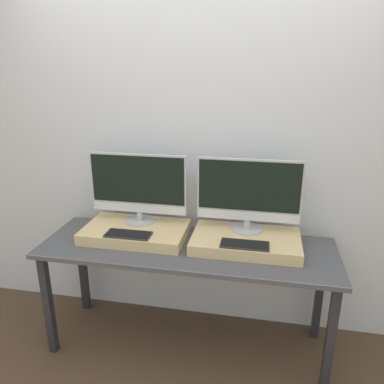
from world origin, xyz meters
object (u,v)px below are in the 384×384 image
(monitor_right, at_px, (249,193))
(keyboard_right, at_px, (245,245))
(monitor_left, at_px, (138,186))
(keyboard_left, at_px, (128,234))

(monitor_right, height_order, keyboard_right, monitor_right)
(monitor_left, distance_m, keyboard_right, 0.81)
(keyboard_left, xyz_separation_m, keyboard_right, (0.74, 0.00, 0.00))
(keyboard_left, relative_size, monitor_right, 0.44)
(monitor_left, relative_size, keyboard_left, 2.27)
(monitor_left, relative_size, monitor_right, 1.00)
(keyboard_left, bearing_deg, monitor_left, 90.00)
(monitor_right, xyz_separation_m, keyboard_right, (-0.00, -0.23, -0.25))
(keyboard_left, height_order, keyboard_right, same)
(keyboard_left, bearing_deg, keyboard_right, 0.00)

